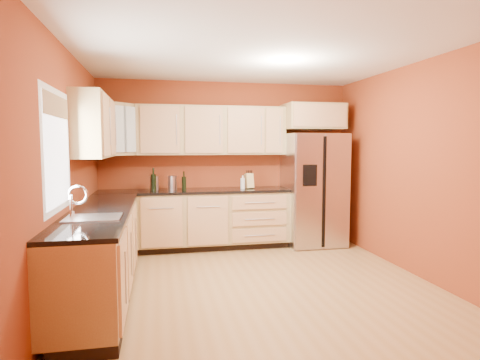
% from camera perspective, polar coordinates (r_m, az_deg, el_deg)
% --- Properties ---
extents(floor, '(4.00, 4.00, 0.00)m').
position_cam_1_polar(floor, '(4.81, 2.23, -14.45)').
color(floor, '#A4773F').
rests_on(floor, ground).
extents(ceiling, '(4.00, 4.00, 0.00)m').
position_cam_1_polar(ceiling, '(4.64, 2.35, 17.43)').
color(ceiling, silver).
rests_on(ceiling, wall_back).
extents(wall_back, '(4.00, 0.04, 2.60)m').
position_cam_1_polar(wall_back, '(6.50, -1.93, 2.35)').
color(wall_back, maroon).
rests_on(wall_back, floor).
extents(wall_front, '(4.00, 0.04, 2.60)m').
position_cam_1_polar(wall_front, '(2.65, 12.68, -1.63)').
color(wall_front, maroon).
rests_on(wall_front, floor).
extents(wall_left, '(0.04, 4.00, 2.60)m').
position_cam_1_polar(wall_left, '(4.51, -23.25, 0.77)').
color(wall_left, maroon).
rests_on(wall_left, floor).
extents(wall_right, '(0.04, 4.00, 2.60)m').
position_cam_1_polar(wall_right, '(5.38, 23.45, 1.39)').
color(wall_right, maroon).
rests_on(wall_right, floor).
extents(base_cabinets_back, '(2.90, 0.60, 0.88)m').
position_cam_1_polar(base_cabinets_back, '(6.23, -6.46, -5.76)').
color(base_cabinets_back, '#A2814F').
rests_on(base_cabinets_back, floor).
extents(base_cabinets_left, '(0.60, 2.80, 0.88)m').
position_cam_1_polar(base_cabinets_left, '(4.59, -19.15, -9.92)').
color(base_cabinets_left, '#A2814F').
rests_on(base_cabinets_left, floor).
extents(countertop_back, '(2.90, 0.62, 0.04)m').
position_cam_1_polar(countertop_back, '(6.15, -6.49, -1.57)').
color(countertop_back, black).
rests_on(countertop_back, base_cabinets_back).
extents(countertop_left, '(0.62, 2.80, 0.04)m').
position_cam_1_polar(countertop_left, '(4.50, -19.19, -4.24)').
color(countertop_left, black).
rests_on(countertop_left, base_cabinets_left).
extents(upper_cabinets_back, '(2.30, 0.33, 0.75)m').
position_cam_1_polar(upper_cabinets_back, '(6.30, -3.95, 7.03)').
color(upper_cabinets_back, '#A2814F').
rests_on(upper_cabinets_back, wall_back).
extents(upper_cabinets_left, '(0.33, 1.35, 0.75)m').
position_cam_1_polar(upper_cabinets_left, '(5.19, -20.02, 7.18)').
color(upper_cabinets_left, '#A2814F').
rests_on(upper_cabinets_left, wall_left).
extents(corner_upper_cabinet, '(0.67, 0.67, 0.75)m').
position_cam_1_polar(corner_upper_cabinet, '(6.10, -17.17, 6.89)').
color(corner_upper_cabinet, '#A2814F').
rests_on(corner_upper_cabinet, wall_back).
extents(over_fridge_cabinet, '(0.92, 0.60, 0.40)m').
position_cam_1_polar(over_fridge_cabinet, '(6.58, 10.31, 8.84)').
color(over_fridge_cabinet, '#A2814F').
rests_on(over_fridge_cabinet, wall_back).
extents(refrigerator, '(0.90, 0.75, 1.78)m').
position_cam_1_polar(refrigerator, '(6.54, 10.39, -1.32)').
color(refrigerator, '#B5B5BA').
rests_on(refrigerator, floor).
extents(window, '(0.03, 0.90, 1.00)m').
position_cam_1_polar(window, '(4.00, -24.54, 3.83)').
color(window, white).
rests_on(window, wall_left).
extents(sink_faucet, '(0.50, 0.42, 0.30)m').
position_cam_1_polar(sink_faucet, '(3.98, -20.21, -2.96)').
color(sink_faucet, white).
rests_on(sink_faucet, countertop_left).
extents(canister_left, '(0.16, 0.16, 0.21)m').
position_cam_1_polar(canister_left, '(6.17, -12.07, -0.45)').
color(canister_left, '#B5B5BA').
rests_on(canister_left, countertop_back).
extents(canister_right, '(0.14, 0.14, 0.21)m').
position_cam_1_polar(canister_right, '(6.13, -9.58, -0.44)').
color(canister_right, '#B5B5BA').
rests_on(canister_right, countertop_back).
extents(wine_bottle_a, '(0.07, 0.07, 0.29)m').
position_cam_1_polar(wine_bottle_a, '(6.05, -7.97, -0.13)').
color(wine_bottle_a, black).
rests_on(wine_bottle_a, countertop_back).
extents(wine_bottle_b, '(0.10, 0.10, 0.34)m').
position_cam_1_polar(wine_bottle_b, '(6.08, -12.20, 0.07)').
color(wine_bottle_b, black).
rests_on(wine_bottle_b, countertop_back).
extents(knife_block, '(0.13, 0.12, 0.23)m').
position_cam_1_polar(knife_block, '(6.31, 1.31, -0.14)').
color(knife_block, tan).
rests_on(knife_block, countertop_back).
extents(soap_dispenser, '(0.07, 0.07, 0.21)m').
position_cam_1_polar(soap_dispenser, '(6.23, 0.39, -0.30)').
color(soap_dispenser, white).
rests_on(soap_dispenser, countertop_back).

